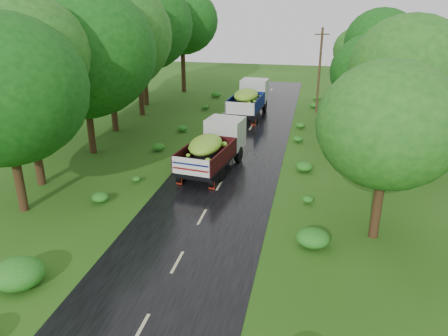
# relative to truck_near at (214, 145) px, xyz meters

# --- Properties ---
(ground) EXTENTS (120.00, 120.00, 0.00)m
(ground) POSITION_rel_truck_near_xyz_m (0.84, -14.38, -1.57)
(ground) COLOR #1B400D
(ground) RESTS_ON ground
(road) EXTENTS (6.50, 80.00, 0.02)m
(road) POSITION_rel_truck_near_xyz_m (0.84, -9.38, -1.56)
(road) COLOR black
(road) RESTS_ON ground
(road_lines) EXTENTS (0.12, 69.60, 0.00)m
(road_lines) POSITION_rel_truck_near_xyz_m (0.84, -8.38, -1.54)
(road_lines) COLOR #BFB78C
(road_lines) RESTS_ON road
(truck_near) EXTENTS (3.21, 6.85, 2.77)m
(truck_near) POSITION_rel_truck_near_xyz_m (0.00, 0.00, 0.00)
(truck_near) COLOR black
(truck_near) RESTS_ON ground
(truck_far) EXTENTS (2.86, 7.07, 2.92)m
(truck_far) POSITION_rel_truck_near_xyz_m (0.11, 13.46, 0.08)
(truck_far) COLOR black
(truck_far) RESTS_ON ground
(utility_pole) EXTENTS (1.28, 0.55, 7.59)m
(utility_pole) POSITION_rel_truck_near_xyz_m (6.05, 15.84, 2.34)
(utility_pole) COLOR #382616
(utility_pole) RESTS_ON ground
(trees_left) EXTENTS (6.54, 33.78, 9.64)m
(trees_left) POSITION_rel_truck_near_xyz_m (-9.34, 6.64, 5.53)
(trees_left) COLOR black
(trees_left) RESTS_ON ground
(trees_right) EXTENTS (5.51, 31.73, 8.19)m
(trees_right) POSITION_rel_truck_near_xyz_m (10.06, 7.08, 4.11)
(trees_right) COLOR black
(trees_right) RESTS_ON ground
(shrubs) EXTENTS (11.90, 44.00, 0.70)m
(shrubs) POSITION_rel_truck_near_xyz_m (0.84, -0.38, -1.22)
(shrubs) COLOR #176117
(shrubs) RESTS_ON ground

